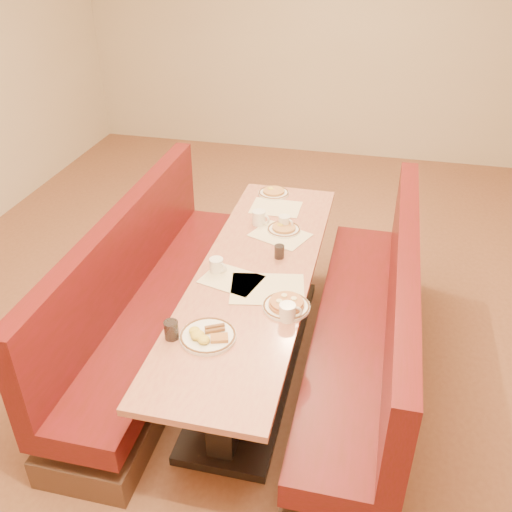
% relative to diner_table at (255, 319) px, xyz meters
% --- Properties ---
extents(ground, '(8.00, 8.00, 0.00)m').
position_rel_diner_table_xyz_m(ground, '(0.00, 0.00, -0.37)').
color(ground, '#9E6647').
rests_on(ground, ground).
extents(room_envelope, '(6.04, 8.04, 2.82)m').
position_rel_diner_table_xyz_m(room_envelope, '(0.00, 0.00, 1.56)').
color(room_envelope, beige).
rests_on(room_envelope, ground).
extents(diner_table, '(0.70, 2.50, 0.75)m').
position_rel_diner_table_xyz_m(diner_table, '(0.00, 0.00, 0.00)').
color(diner_table, black).
rests_on(diner_table, ground).
extents(booth_left, '(0.55, 2.50, 1.05)m').
position_rel_diner_table_xyz_m(booth_left, '(-0.73, 0.00, -0.01)').
color(booth_left, '#4C3326').
rests_on(booth_left, ground).
extents(booth_right, '(0.55, 2.50, 1.05)m').
position_rel_diner_table_xyz_m(booth_right, '(0.73, 0.00, -0.01)').
color(booth_right, '#4C3326').
rests_on(booth_right, ground).
extents(placemat_near_left, '(0.40, 0.34, 0.00)m').
position_rel_diner_table_xyz_m(placemat_near_left, '(-0.12, -0.12, 0.38)').
color(placemat_near_left, '#F4E9BF').
rests_on(placemat_near_left, diner_table).
extents(placemat_near_right, '(0.49, 0.40, 0.00)m').
position_rel_diner_table_xyz_m(placemat_near_right, '(0.11, -0.17, 0.38)').
color(placemat_near_right, '#F4E9BF').
rests_on(placemat_near_right, diner_table).
extents(placemat_far_left, '(0.36, 0.27, 0.00)m').
position_rel_diner_table_xyz_m(placemat_far_left, '(-0.05, 0.87, 0.38)').
color(placemat_far_left, '#F4E9BF').
rests_on(placemat_far_left, diner_table).
extents(placemat_far_right, '(0.45, 0.40, 0.00)m').
position_rel_diner_table_xyz_m(placemat_far_right, '(0.06, 0.47, 0.38)').
color(placemat_far_right, '#F4E9BF').
rests_on(placemat_far_right, diner_table).
extents(pancake_plate, '(0.27, 0.27, 0.06)m').
position_rel_diner_table_xyz_m(pancake_plate, '(0.26, -0.33, 0.40)').
color(pancake_plate, white).
rests_on(pancake_plate, diner_table).
extents(eggs_plate, '(0.30, 0.30, 0.06)m').
position_rel_diner_table_xyz_m(eggs_plate, '(-0.10, -0.68, 0.39)').
color(eggs_plate, white).
rests_on(eggs_plate, diner_table).
extents(extra_plate_mid, '(0.23, 0.23, 0.05)m').
position_rel_diner_table_xyz_m(extra_plate_mid, '(0.08, 0.54, 0.39)').
color(extra_plate_mid, white).
rests_on(extra_plate_mid, diner_table).
extents(extra_plate_far, '(0.24, 0.24, 0.05)m').
position_rel_diner_table_xyz_m(extra_plate_far, '(-0.11, 1.10, 0.39)').
color(extra_plate_far, white).
rests_on(extra_plate_far, diner_table).
extents(coffee_mug_a, '(0.13, 0.09, 0.10)m').
position_rel_diner_table_xyz_m(coffee_mug_a, '(0.28, -0.42, 0.43)').
color(coffee_mug_a, white).
rests_on(coffee_mug_a, diner_table).
extents(coffee_mug_b, '(0.12, 0.09, 0.09)m').
position_rel_diner_table_xyz_m(coffee_mug_b, '(-0.23, -0.06, 0.42)').
color(coffee_mug_b, white).
rests_on(coffee_mug_b, diner_table).
extents(coffee_mug_c, '(0.11, 0.08, 0.09)m').
position_rel_diner_table_xyz_m(coffee_mug_c, '(0.07, 0.60, 0.42)').
color(coffee_mug_c, white).
rests_on(coffee_mug_c, diner_table).
extents(coffee_mug_d, '(0.13, 0.09, 0.10)m').
position_rel_diner_table_xyz_m(coffee_mug_d, '(-0.11, 0.60, 0.43)').
color(coffee_mug_d, white).
rests_on(coffee_mug_d, diner_table).
extents(soda_tumbler_near, '(0.08, 0.08, 0.10)m').
position_rel_diner_table_xyz_m(soda_tumbler_near, '(-0.28, -0.72, 0.43)').
color(soda_tumbler_near, black).
rests_on(soda_tumbler_near, diner_table).
extents(soda_tumbler_mid, '(0.06, 0.06, 0.09)m').
position_rel_diner_table_xyz_m(soda_tumbler_mid, '(0.11, 0.19, 0.42)').
color(soda_tumbler_mid, black).
rests_on(soda_tumbler_mid, diner_table).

